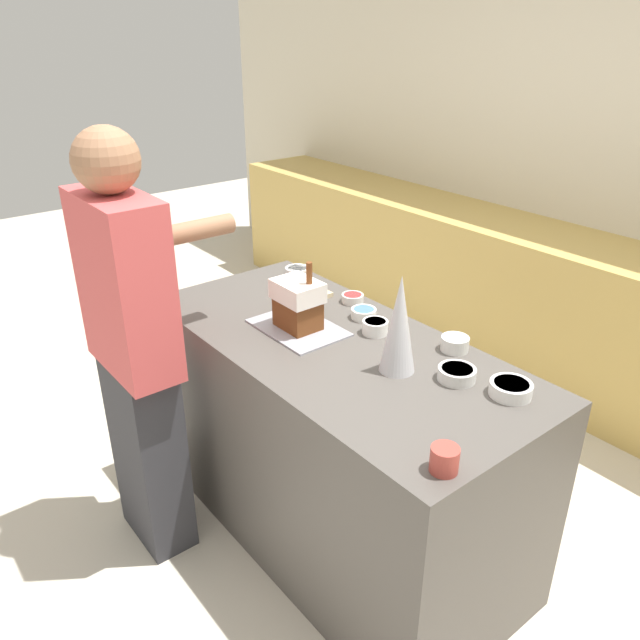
% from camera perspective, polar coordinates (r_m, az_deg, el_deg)
% --- Properties ---
extents(ground_plane, '(12.00, 12.00, 0.00)m').
position_cam_1_polar(ground_plane, '(2.94, 1.15, -18.25)').
color(ground_plane, beige).
extents(wall_back, '(8.00, 0.05, 2.60)m').
position_cam_1_polar(wall_back, '(3.95, 26.89, 12.22)').
color(wall_back, beige).
rests_on(wall_back, ground_plane).
extents(back_cabinet_block, '(6.00, 0.60, 0.92)m').
position_cam_1_polar(back_cabinet_block, '(3.92, 22.37, -0.09)').
color(back_cabinet_block, tan).
rests_on(back_cabinet_block, ground_plane).
extents(kitchen_island, '(1.68, 0.77, 0.93)m').
position_cam_1_polar(kitchen_island, '(2.64, 1.24, -10.98)').
color(kitchen_island, '#514C47').
rests_on(kitchen_island, ground_plane).
extents(baking_tray, '(0.38, 0.26, 0.01)m').
position_cam_1_polar(baking_tray, '(2.49, -2.01, -0.70)').
color(baking_tray, '#9E9EA8').
rests_on(baking_tray, kitchen_island).
extents(gingerbread_house, '(0.19, 0.15, 0.28)m').
position_cam_1_polar(gingerbread_house, '(2.45, -2.04, 1.57)').
color(gingerbread_house, brown).
rests_on(gingerbread_house, baking_tray).
extents(decorative_tree, '(0.13, 0.13, 0.36)m').
position_cam_1_polar(decorative_tree, '(2.14, 7.25, -0.39)').
color(decorative_tree, silver).
rests_on(decorative_tree, kitchen_island).
extents(candy_bowl_far_right, '(0.14, 0.14, 0.05)m').
position_cam_1_polar(candy_bowl_far_right, '(2.15, 17.05, -6.00)').
color(candy_bowl_far_right, white).
rests_on(candy_bowl_far_right, kitchen_island).
extents(candy_bowl_center_rear, '(0.12, 0.12, 0.04)m').
position_cam_1_polar(candy_bowl_center_rear, '(3.01, -2.10, 4.47)').
color(candy_bowl_center_rear, white).
rests_on(candy_bowl_center_rear, kitchen_island).
extents(candy_bowl_front_corner, '(0.10, 0.10, 0.05)m').
position_cam_1_polar(candy_bowl_front_corner, '(2.37, 12.24, -2.07)').
color(candy_bowl_front_corner, silver).
rests_on(candy_bowl_front_corner, kitchen_island).
extents(candy_bowl_behind_tray, '(0.10, 0.10, 0.04)m').
position_cam_1_polar(candy_bowl_behind_tray, '(2.58, 4.02, 0.65)').
color(candy_bowl_behind_tray, white).
rests_on(candy_bowl_behind_tray, kitchen_island).
extents(candy_bowl_near_tray_left, '(0.10, 0.10, 0.04)m').
position_cam_1_polar(candy_bowl_near_tray_left, '(2.73, 3.00, 2.04)').
color(candy_bowl_near_tray_left, silver).
rests_on(candy_bowl_near_tray_left, kitchen_island).
extents(candy_bowl_near_tray_right, '(0.13, 0.13, 0.05)m').
position_cam_1_polar(candy_bowl_near_tray_right, '(2.19, 12.40, -4.79)').
color(candy_bowl_near_tray_right, silver).
rests_on(candy_bowl_near_tray_right, kitchen_island).
extents(candy_bowl_far_left, '(0.10, 0.10, 0.05)m').
position_cam_1_polar(candy_bowl_far_left, '(2.45, 5.07, -0.59)').
color(candy_bowl_far_left, white).
rests_on(candy_bowl_far_left, kitchen_island).
extents(cookbook, '(0.23, 0.18, 0.02)m').
position_cam_1_polar(cookbook, '(2.81, -1.67, 2.61)').
color(cookbook, '#CCB78C').
rests_on(cookbook, kitchen_island).
extents(mug, '(0.08, 0.08, 0.08)m').
position_cam_1_polar(mug, '(1.77, 11.31, -12.39)').
color(mug, '#B24238').
rests_on(mug, kitchen_island).
extents(person, '(0.46, 0.57, 1.74)m').
position_cam_1_polar(person, '(2.49, -16.51, -2.86)').
color(person, '#333338').
rests_on(person, ground_plane).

